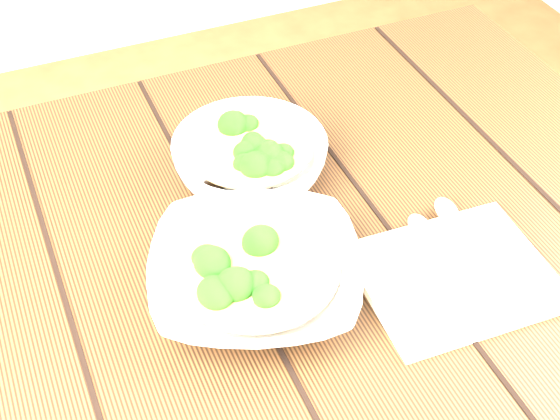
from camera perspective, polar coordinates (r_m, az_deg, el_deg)
name	(u,v)px	position (r m, az deg, el deg)	size (l,w,h in m)	color
table	(246,307)	(1.05, -2.53, -7.13)	(1.20, 0.80, 0.75)	#3B2310
soup_bowl_front	(256,275)	(0.89, -1.80, -4.80)	(0.31, 0.31, 0.07)	silver
soup_bowl_back	(250,159)	(1.03, -2.20, 3.78)	(0.25, 0.25, 0.07)	silver
trivet	(236,196)	(1.01, -3.21, 1.03)	(0.10, 0.10, 0.02)	black
napkin	(455,276)	(0.94, 12.68, -4.73)	(0.22, 0.18, 0.01)	beige
spoon_left	(432,248)	(0.95, 11.04, -2.75)	(0.05, 0.18, 0.01)	#BAB4A4
spoon_right	(456,230)	(0.98, 12.76, -1.46)	(0.06, 0.18, 0.01)	#BAB4A4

